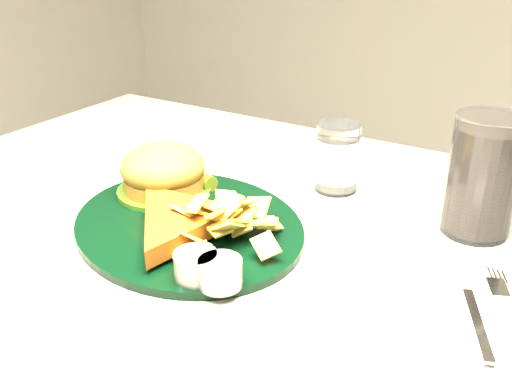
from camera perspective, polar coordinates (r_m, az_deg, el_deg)
dinner_plate at (r=0.75m, az=-6.93°, el=-1.04°), size 0.43×0.40×0.08m
water_glass at (r=0.86m, az=8.13°, el=3.45°), size 0.08×0.08×0.10m
cola_glass at (r=0.77m, az=21.72°, el=1.50°), size 0.11×0.11×0.16m
fork_napkin at (r=0.63m, az=21.44°, el=-11.73°), size 0.16×0.18×0.01m
spoon at (r=0.83m, az=-13.01°, el=-1.16°), size 0.11×0.14×0.01m
ramekin at (r=1.02m, az=-12.43°, el=4.42°), size 0.05×0.05×0.03m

